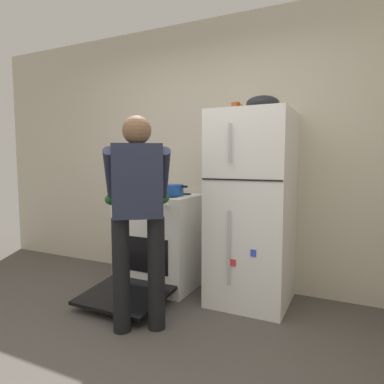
{
  "coord_description": "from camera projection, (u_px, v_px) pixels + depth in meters",
  "views": [
    {
      "loc": [
        1.35,
        -1.38,
        1.28
      ],
      "look_at": [
        0.04,
        1.32,
        1.0
      ],
      "focal_mm": 31.94,
      "sensor_mm": 36.0,
      "label": 1
    }
  ],
  "objects": [
    {
      "name": "mixing_bowl",
      "position": [
        263.0,
        103.0,
        2.93
      ],
      "size": [
        0.28,
        0.28,
        0.13
      ],
      "primitive_type": "ellipsoid",
      "color": "black",
      "rests_on": "refrigerator"
    },
    {
      "name": "stove_range",
      "position": [
        160.0,
        241.0,
        3.48
      ],
      "size": [
        0.76,
        1.24,
        0.94
      ],
      "color": "white",
      "rests_on": "ground"
    },
    {
      "name": "person_cook",
      "position": [
        138.0,
        204.0,
        2.54
      ],
      "size": [
        0.67,
        0.71,
        1.6
      ],
      "color": "black",
      "rests_on": "ground"
    },
    {
      "name": "refrigerator",
      "position": [
        252.0,
        208.0,
        3.05
      ],
      "size": [
        0.68,
        0.72,
        1.7
      ],
      "color": "white",
      "rests_on": "ground"
    },
    {
      "name": "kitchen_wall_back",
      "position": [
        215.0,
        154.0,
        3.57
      ],
      "size": [
        6.0,
        0.1,
        2.7
      ],
      "primitive_type": "cube",
      "color": "beige",
      "rests_on": "ground"
    },
    {
      "name": "pepper_mill",
      "position": [
        147.0,
        185.0,
        3.76
      ],
      "size": [
        0.05,
        0.05,
        0.15
      ],
      "primitive_type": "cylinder",
      "color": "brown",
      "rests_on": "stove_range"
    },
    {
      "name": "coffee_mug",
      "position": [
        236.0,
        108.0,
        3.09
      ],
      "size": [
        0.11,
        0.08,
        0.1
      ],
      "color": "#B24C1E",
      "rests_on": "refrigerator"
    },
    {
      "name": "red_pot",
      "position": [
        172.0,
        190.0,
        3.33
      ],
      "size": [
        0.33,
        0.23,
        0.11
      ],
      "color": "#19479E",
      "rests_on": "stove_range"
    }
  ]
}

